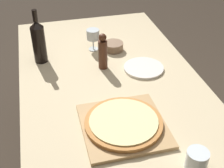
# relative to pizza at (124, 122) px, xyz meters

# --- Properties ---
(dining_table) EXTENTS (0.98, 1.77, 0.76)m
(dining_table) POSITION_rel_pizza_xyz_m (0.04, 0.36, -0.11)
(dining_table) COLOR #CCB78E
(dining_table) RESTS_ON ground_plane
(cutting_board) EXTENTS (0.37, 0.37, 0.02)m
(cutting_board) POSITION_rel_pizza_xyz_m (0.00, 0.00, -0.02)
(cutting_board) COLOR tan
(cutting_board) RESTS_ON dining_table
(pizza) EXTENTS (0.35, 0.35, 0.02)m
(pizza) POSITION_rel_pizza_xyz_m (0.00, 0.00, 0.00)
(pizza) COLOR #BC7A3D
(pizza) RESTS_ON cutting_board
(wine_bottle) EXTENTS (0.08, 0.08, 0.32)m
(wine_bottle) POSITION_rel_pizza_xyz_m (-0.32, 0.68, 0.10)
(wine_bottle) COLOR black
(wine_bottle) RESTS_ON dining_table
(pepper_mill) EXTENTS (0.05, 0.05, 0.22)m
(pepper_mill) POSITION_rel_pizza_xyz_m (0.02, 0.51, 0.07)
(pepper_mill) COLOR #4C2819
(pepper_mill) RESTS_ON dining_table
(wine_glass) EXTENTS (0.08, 0.08, 0.14)m
(wine_glass) POSITION_rel_pizza_xyz_m (0.01, 0.74, 0.07)
(wine_glass) COLOR silver
(wine_glass) RESTS_ON dining_table
(small_bowl) EXTENTS (0.12, 0.12, 0.05)m
(small_bowl) POSITION_rel_pizza_xyz_m (0.13, 0.70, -0.00)
(small_bowl) COLOR #84664C
(small_bowl) RESTS_ON dining_table
(drinking_tumbler) EXTENTS (0.09, 0.09, 0.08)m
(drinking_tumbler) POSITION_rel_pizza_xyz_m (0.21, -0.29, 0.01)
(drinking_tumbler) COLOR silver
(drinking_tumbler) RESTS_ON dining_table
(dinner_plate) EXTENTS (0.23, 0.23, 0.01)m
(dinner_plate) POSITION_rel_pizza_xyz_m (0.25, 0.44, -0.02)
(dinner_plate) COLOR silver
(dinner_plate) RESTS_ON dining_table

